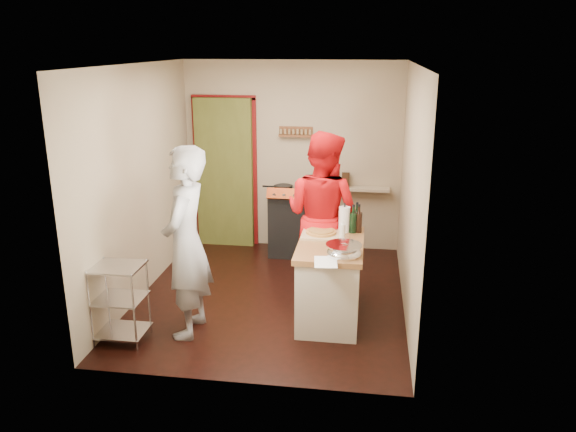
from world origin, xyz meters
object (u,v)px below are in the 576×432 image
object	(u,v)px
person_stripe	(186,243)
stove	(292,222)
wire_shelving	(120,299)
island	(330,278)
person_red	(322,215)

from	to	relation	value
person_stripe	stove	bearing A→B (deg)	162.69
stove	wire_shelving	bearing A→B (deg)	-116.85
wire_shelving	island	xyz separation A→B (m)	(1.98, 0.78, 0.02)
island	person_stripe	world-z (taller)	person_stripe
person_stripe	person_red	distance (m)	1.66
wire_shelving	island	world-z (taller)	island
island	person_red	xyz separation A→B (m)	(-0.15, 0.61, 0.50)
person_stripe	person_red	xyz separation A→B (m)	(1.23, 1.12, -0.00)
wire_shelving	person_stripe	xyz separation A→B (m)	(0.61, 0.27, 0.51)
person_stripe	wire_shelving	bearing A→B (deg)	-66.66
person_stripe	person_red	world-z (taller)	person_stripe
island	person_stripe	bearing A→B (deg)	-159.67
stove	island	world-z (taller)	island
stove	person_stripe	bearing A→B (deg)	-106.99
person_red	person_stripe	bearing A→B (deg)	69.68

